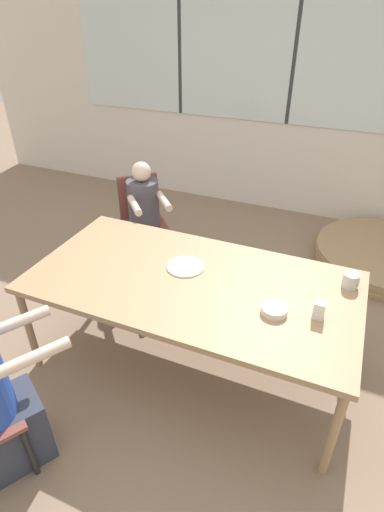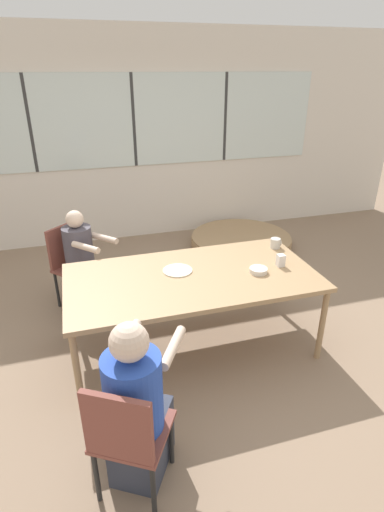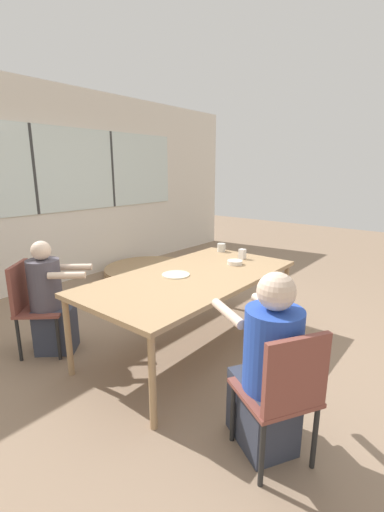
{
  "view_description": "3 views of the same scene",
  "coord_description": "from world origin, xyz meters",
  "px_view_note": "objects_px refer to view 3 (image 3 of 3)",
  "views": [
    {
      "loc": [
        0.8,
        -1.9,
        2.22
      ],
      "look_at": [
        0.0,
        0.0,
        0.9
      ],
      "focal_mm": 28.0,
      "sensor_mm": 36.0,
      "label": 1
    },
    {
      "loc": [
        -0.84,
        -2.83,
        2.3
      ],
      "look_at": [
        0.0,
        0.0,
        0.9
      ],
      "focal_mm": 28.0,
      "sensor_mm": 36.0,
      "label": 2
    },
    {
      "loc": [
        -2.32,
        -1.88,
        1.66
      ],
      "look_at": [
        0.0,
        0.0,
        0.9
      ],
      "focal_mm": 24.0,
      "sensor_mm": 36.0,
      "label": 3
    }
  ],
  "objects_px": {
    "person_woman_green_shirt": "(51,303)",
    "coffee_mug": "(221,248)",
    "person_man_blue_shirt": "(268,372)",
    "milk_carton_small": "(242,254)",
    "chair_for_woman_green_shirt": "(32,300)",
    "folded_table_stack": "(149,271)",
    "chair_for_man_blue_shirt": "(284,389)",
    "bowl_white_shallow": "(235,262)"
  },
  "relations": [
    {
      "from": "chair_for_man_blue_shirt",
      "to": "bowl_white_shallow",
      "type": "height_order",
      "value": "chair_for_man_blue_shirt"
    },
    {
      "from": "person_man_blue_shirt",
      "to": "coffee_mug",
      "type": "relative_size",
      "value": 11.24
    },
    {
      "from": "person_man_blue_shirt",
      "to": "folded_table_stack",
      "type": "distance_m",
      "value": 3.64
    },
    {
      "from": "chair_for_man_blue_shirt",
      "to": "folded_table_stack",
      "type": "xyz_separation_m",
      "value": [
        2.04,
        3.19,
        -0.43
      ]
    },
    {
      "from": "person_woman_green_shirt",
      "to": "chair_for_man_blue_shirt",
      "type": "bearing_deg",
      "value": 50.84
    },
    {
      "from": "person_man_blue_shirt",
      "to": "person_woman_green_shirt",
      "type": "bearing_deg",
      "value": 126.64
    },
    {
      "from": "coffee_mug",
      "to": "milk_carton_small",
      "type": "xyz_separation_m",
      "value": [
        -0.14,
        -0.37,
        0.01
      ]
    },
    {
      "from": "chair_for_woman_green_shirt",
      "to": "folded_table_stack",
      "type": "distance_m",
      "value": 2.47
    },
    {
      "from": "milk_carton_small",
      "to": "chair_for_man_blue_shirt",
      "type": "bearing_deg",
      "value": -142.08
    },
    {
      "from": "chair_for_woman_green_shirt",
      "to": "folded_table_stack",
      "type": "height_order",
      "value": "chair_for_woman_green_shirt"
    },
    {
      "from": "chair_for_woman_green_shirt",
      "to": "chair_for_man_blue_shirt",
      "type": "relative_size",
      "value": 1.0
    },
    {
      "from": "person_woman_green_shirt",
      "to": "bowl_white_shallow",
      "type": "relative_size",
      "value": 6.87
    },
    {
      "from": "person_woman_green_shirt",
      "to": "coffee_mug",
      "type": "height_order",
      "value": "person_woman_green_shirt"
    },
    {
      "from": "person_man_blue_shirt",
      "to": "coffee_mug",
      "type": "xyz_separation_m",
      "value": [
        1.59,
        1.42,
        0.26
      ]
    },
    {
      "from": "chair_for_woman_green_shirt",
      "to": "bowl_white_shallow",
      "type": "bearing_deg",
      "value": 99.97
    },
    {
      "from": "person_woman_green_shirt",
      "to": "milk_carton_small",
      "type": "height_order",
      "value": "person_woman_green_shirt"
    },
    {
      "from": "folded_table_stack",
      "to": "coffee_mug",
      "type": "bearing_deg",
      "value": -102.69
    },
    {
      "from": "milk_carton_small",
      "to": "bowl_white_shallow",
      "type": "relative_size",
      "value": 0.7
    },
    {
      "from": "coffee_mug",
      "to": "folded_table_stack",
      "type": "xyz_separation_m",
      "value": [
        0.37,
        1.62,
        -0.69
      ]
    },
    {
      "from": "person_man_blue_shirt",
      "to": "coffee_mug",
      "type": "bearing_deg",
      "value": 72.53
    },
    {
      "from": "chair_for_man_blue_shirt",
      "to": "coffee_mug",
      "type": "distance_m",
      "value": 2.31
    },
    {
      "from": "folded_table_stack",
      "to": "milk_carton_small",
      "type": "bearing_deg",
      "value": -104.28
    },
    {
      "from": "person_woman_green_shirt",
      "to": "chair_for_woman_green_shirt",
      "type": "bearing_deg",
      "value": -90.0
    },
    {
      "from": "folded_table_stack",
      "to": "chair_for_woman_green_shirt",
      "type": "bearing_deg",
      "value": -159.36
    },
    {
      "from": "person_man_blue_shirt",
      "to": "milk_carton_small",
      "type": "height_order",
      "value": "person_man_blue_shirt"
    },
    {
      "from": "coffee_mug",
      "to": "bowl_white_shallow",
      "type": "xyz_separation_m",
      "value": [
        -0.38,
        -0.42,
        -0.03
      ]
    },
    {
      "from": "person_woman_green_shirt",
      "to": "folded_table_stack",
      "type": "xyz_separation_m",
      "value": [
        2.17,
        0.98,
        -0.4
      ]
    },
    {
      "from": "coffee_mug",
      "to": "milk_carton_small",
      "type": "bearing_deg",
      "value": -111.01
    },
    {
      "from": "chair_for_man_blue_shirt",
      "to": "person_woman_green_shirt",
      "type": "bearing_deg",
      "value": 124.04
    },
    {
      "from": "chair_for_man_blue_shirt",
      "to": "bowl_white_shallow",
      "type": "relative_size",
      "value": 5.56
    },
    {
      "from": "chair_for_woman_green_shirt",
      "to": "folded_table_stack",
      "type": "bearing_deg",
      "value": 158.23
    },
    {
      "from": "chair_for_man_blue_shirt",
      "to": "folded_table_stack",
      "type": "height_order",
      "value": "chair_for_man_blue_shirt"
    },
    {
      "from": "bowl_white_shallow",
      "to": "folded_table_stack",
      "type": "xyz_separation_m",
      "value": [
        0.74,
        2.04,
        -0.66
      ]
    },
    {
      "from": "chair_for_man_blue_shirt",
      "to": "bowl_white_shallow",
      "type": "bearing_deg",
      "value": 72.05
    },
    {
      "from": "person_woman_green_shirt",
      "to": "milk_carton_small",
      "type": "distance_m",
      "value": 1.97
    },
    {
      "from": "milk_carton_small",
      "to": "person_woman_green_shirt",
      "type": "bearing_deg",
      "value": 148.79
    },
    {
      "from": "chair_for_woman_green_shirt",
      "to": "milk_carton_small",
      "type": "height_order",
      "value": "chair_for_woman_green_shirt"
    },
    {
      "from": "bowl_white_shallow",
      "to": "folded_table_stack",
      "type": "height_order",
      "value": "bowl_white_shallow"
    },
    {
      "from": "folded_table_stack",
      "to": "bowl_white_shallow",
      "type": "bearing_deg",
      "value": -109.95
    },
    {
      "from": "person_man_blue_shirt",
      "to": "chair_for_man_blue_shirt",
      "type": "bearing_deg",
      "value": -90.0
    },
    {
      "from": "chair_for_woman_green_shirt",
      "to": "person_woman_green_shirt",
      "type": "relative_size",
      "value": 0.81
    },
    {
      "from": "person_woman_green_shirt",
      "to": "person_man_blue_shirt",
      "type": "bearing_deg",
      "value": 53.44
    }
  ]
}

